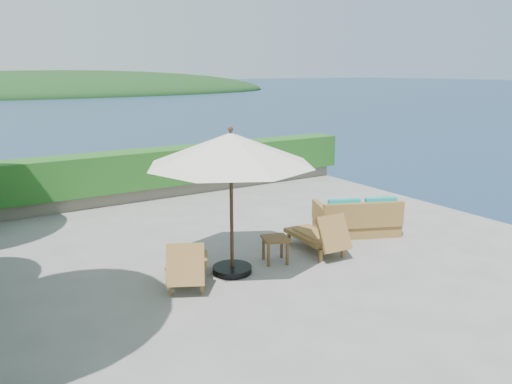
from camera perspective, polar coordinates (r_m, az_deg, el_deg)
ground at (r=9.61m, az=1.05°, el=-7.57°), size 12.00×12.00×0.00m
foundation at (r=10.28m, az=1.01°, el=-15.65°), size 12.00×12.00×3.00m
offshore_island at (r=150.62m, az=-21.20°, el=10.46°), size 126.00×57.60×12.60m
planter_wall_far at (r=14.36m, az=-11.33°, el=0.16°), size 12.00×0.60×0.36m
hedge_far at (r=14.22m, az=-11.45°, el=2.78°), size 12.40×0.90×1.00m
patio_umbrella at (r=8.39m, az=-2.90°, el=4.76°), size 3.10×3.10×2.59m
lounge_left at (r=8.48m, az=-7.88°, el=-8.17°), size 1.21×1.57×0.84m
lounge_right at (r=9.85m, az=7.24°, el=-4.92°), size 0.74×1.54×0.86m
side_table at (r=9.30m, az=2.22°, el=-5.70°), size 0.58×0.58×0.49m
wicker_loveseat at (r=11.09m, az=11.51°, el=-3.07°), size 1.98×1.54×0.87m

